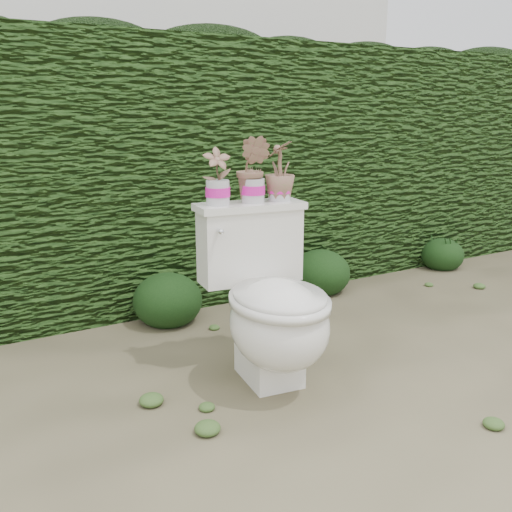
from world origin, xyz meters
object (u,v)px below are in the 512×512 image
potted_plant_right (280,173)px  potted_plant_left (218,178)px  toilet (271,306)px  potted_plant_center (253,171)px

potted_plant_right → potted_plant_left: bearing=-51.3°
toilet → potted_plant_right: (0.18, 0.22, 0.55)m
potted_plant_left → potted_plant_right: size_ratio=0.92×
potted_plant_left → potted_plant_center: 0.17m
potted_plant_left → potted_plant_right: potted_plant_right is taller
potted_plant_left → potted_plant_right: bearing=3.0°
potted_plant_left → potted_plant_center: (0.17, -0.02, 0.02)m
toilet → potted_plant_left: (-0.12, 0.26, 0.54)m
potted_plant_left → potted_plant_center: potted_plant_center is taller
toilet → potted_plant_center: potted_plant_center is taller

